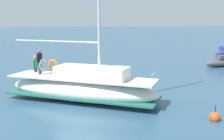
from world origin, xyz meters
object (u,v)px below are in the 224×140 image
at_px(moored_ketch_distant, 224,51).
at_px(mooring_buoy, 215,117).
at_px(moored_catamaran, 223,61).
at_px(main_sailboat, 82,86).

height_order(moored_ketch_distant, mooring_buoy, moored_ketch_distant).
height_order(moored_catamaran, moored_ketch_distant, moored_ketch_distant).
height_order(main_sailboat, moored_catamaran, main_sailboat).
xyz_separation_m(main_sailboat, mooring_buoy, (5.62, 5.24, -0.75)).
xyz_separation_m(main_sailboat, moored_catamaran, (-7.67, 17.45, -0.38)).
bearing_deg(moored_ketch_distant, mooring_buoy, -42.50).
bearing_deg(moored_ketch_distant, moored_catamaran, -42.34).
bearing_deg(moored_catamaran, moored_ketch_distant, 137.66).
bearing_deg(main_sailboat, moored_catamaran, 113.73).
xyz_separation_m(main_sailboat, moored_ketch_distant, (-15.00, 24.14, -0.28)).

